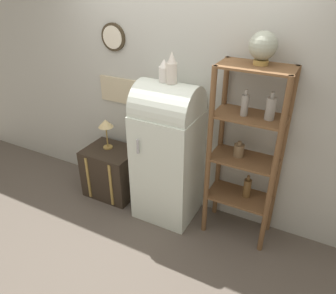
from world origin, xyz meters
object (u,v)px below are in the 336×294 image
Objects in this scene: globe at (263,46)px; vase_center at (172,69)px; refrigerator at (168,151)px; vase_left at (164,71)px; desk_lamp at (106,125)px; suitcase_trunk at (112,172)px.

vase_center is (-0.76, -0.11, -0.25)m from globe.
vase_left is (-0.04, 0.01, 0.83)m from refrigerator.
refrigerator is 7.17× the size of vase_left.
refrigerator reaches higher than desk_lamp.
vase_center reaches higher than suitcase_trunk.
vase_center reaches higher than refrigerator.
refrigerator is at bearing -10.61° from vase_left.
suitcase_trunk is 0.59m from desk_lamp.
desk_lamp is (-0.82, 0.04, 0.09)m from refrigerator.
desk_lamp is (-1.62, -0.06, -1.02)m from globe.
suitcase_trunk is 1.58m from vase_center.
refrigerator is 1.38m from globe.
suitcase_trunk is at bearing -179.59° from vase_left.
refrigerator is 0.87m from vase_center.
globe is 0.81m from vase_center.
globe is at bearing 8.39° from vase_center.
suitcase_trunk is 2.81× the size of vase_left.
refrigerator is 5.26× the size of vase_center.
globe is 0.92× the size of vase_center.
vase_center is (0.81, -0.01, 1.36)m from suitcase_trunk.
vase_left is (-0.85, -0.10, -0.29)m from globe.
globe reaches higher than desk_lamp.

